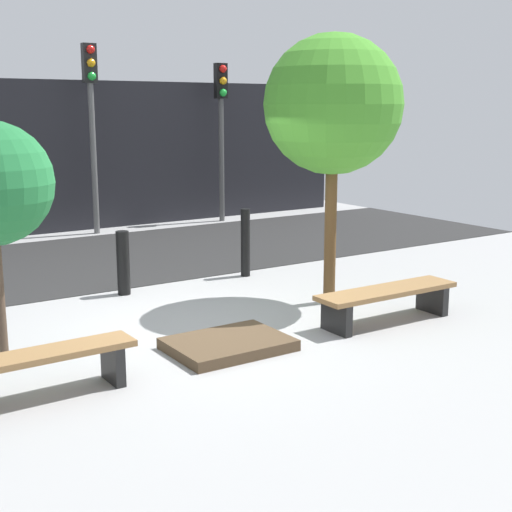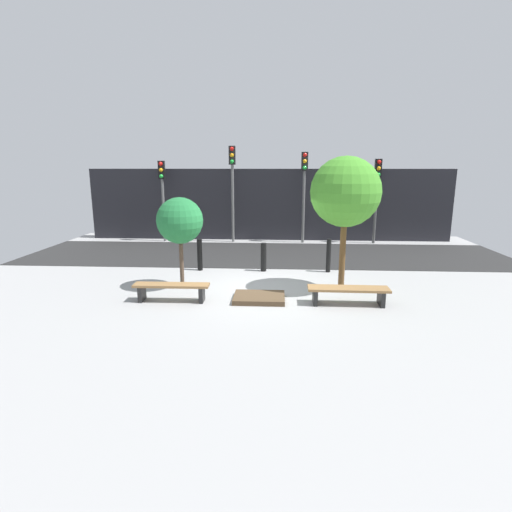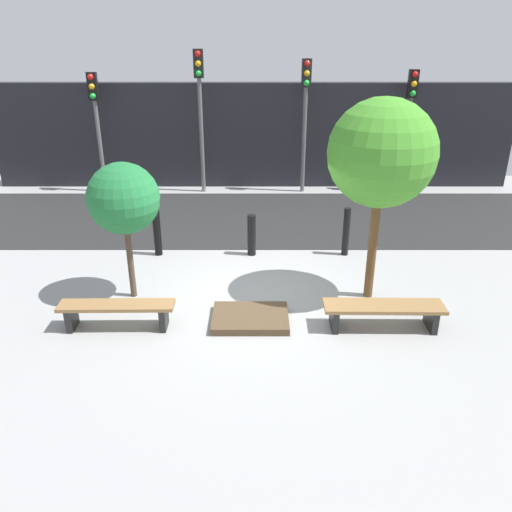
# 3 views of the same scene
# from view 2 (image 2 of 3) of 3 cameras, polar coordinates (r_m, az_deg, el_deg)

# --- Properties ---
(ground_plane) EXTENTS (18.00, 18.00, 0.00)m
(ground_plane) POSITION_cam_2_polar(r_m,az_deg,el_deg) (10.85, 0.66, -4.93)
(ground_plane) COLOR #999999
(road_strip) EXTENTS (18.00, 4.47, 0.01)m
(road_strip) POSITION_cam_2_polar(r_m,az_deg,el_deg) (15.23, 1.43, 0.26)
(road_strip) COLOR #262626
(road_strip) RESTS_ON ground
(building_facade) EXTENTS (16.20, 0.50, 3.17)m
(building_facade) POSITION_cam_2_polar(r_m,az_deg,el_deg) (18.26, 1.79, 7.37)
(building_facade) COLOR black
(building_facade) RESTS_ON ground
(bench_left) EXTENTS (1.87, 0.40, 0.44)m
(bench_left) POSITION_cam_2_polar(r_m,az_deg,el_deg) (10.13, -11.98, -4.58)
(bench_left) COLOR black
(bench_left) RESTS_ON ground
(bench_right) EXTENTS (1.95, 0.50, 0.43)m
(bench_right) POSITION_cam_2_polar(r_m,az_deg,el_deg) (9.94, 13.04, -5.03)
(bench_right) COLOR black
(bench_right) RESTS_ON ground
(planter_bed) EXTENTS (1.28, 0.95, 0.12)m
(planter_bed) POSITION_cam_2_polar(r_m,az_deg,el_deg) (10.07, 0.46, -5.97)
(planter_bed) COLOR #4F3C29
(planter_bed) RESTS_ON ground
(tree_behind_left_bench) EXTENTS (1.24, 1.24, 2.49)m
(tree_behind_left_bench) POSITION_cam_2_polar(r_m,az_deg,el_deg) (10.86, -10.83, 4.94)
(tree_behind_left_bench) COLOR #4D3B2E
(tree_behind_left_bench) RESTS_ON ground
(tree_behind_right_bench) EXTENTS (1.81, 1.81, 3.55)m
(tree_behind_right_bench) POSITION_cam_2_polar(r_m,az_deg,el_deg) (10.60, 12.66, 8.86)
(tree_behind_right_bench) COLOR brown
(tree_behind_right_bench) RESTS_ON ground
(bollard_far_left) EXTENTS (0.16, 0.16, 1.02)m
(bollard_far_left) POSITION_cam_2_polar(r_m,az_deg,el_deg) (12.93, -8.04, 0.18)
(bollard_far_left) COLOR black
(bollard_far_left) RESTS_ON ground
(bollard_left) EXTENTS (0.18, 0.18, 0.91)m
(bollard_left) POSITION_cam_2_polar(r_m,az_deg,el_deg) (12.70, 1.08, -0.17)
(bollard_left) COLOR black
(bollard_left) RESTS_ON ground
(bollard_center) EXTENTS (0.15, 0.15, 1.07)m
(bollard_center) POSITION_cam_2_polar(r_m,az_deg,el_deg) (12.78, 10.32, 0.06)
(bollard_center) COLOR black
(bollard_center) RESTS_ON ground
(traffic_light_west) EXTENTS (0.28, 0.27, 3.51)m
(traffic_light_west) POSITION_cam_2_polar(r_m,az_deg,el_deg) (18.13, -13.24, 9.69)
(traffic_light_west) COLOR slate
(traffic_light_west) RESTS_ON ground
(traffic_light_mid_west) EXTENTS (0.28, 0.27, 4.13)m
(traffic_light_mid_west) POSITION_cam_2_polar(r_m,az_deg,el_deg) (17.50, -3.40, 11.19)
(traffic_light_mid_west) COLOR #606060
(traffic_light_mid_west) RESTS_ON ground
(traffic_light_mid_east) EXTENTS (0.28, 0.27, 3.87)m
(traffic_light_mid_east) POSITION_cam_2_polar(r_m,az_deg,el_deg) (17.43, 6.90, 10.58)
(traffic_light_mid_east) COLOR #5C5C5C
(traffic_light_mid_east) RESTS_ON ground
(traffic_light_east) EXTENTS (0.28, 0.27, 3.59)m
(traffic_light_east) POSITION_cam_2_polar(r_m,az_deg,el_deg) (17.89, 16.91, 9.60)
(traffic_light_east) COLOR #494949
(traffic_light_east) RESTS_ON ground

